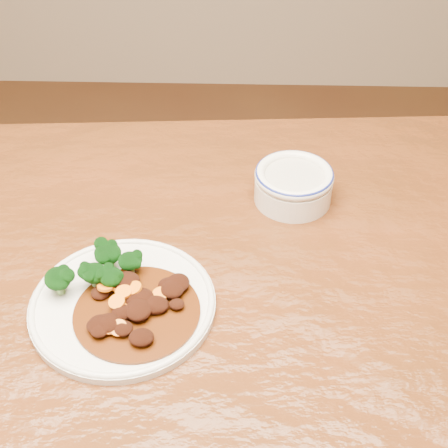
{
  "coord_description": "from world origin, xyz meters",
  "views": [
    {
      "loc": [
        0.12,
        -0.5,
        1.33
      ],
      "look_at": [
        0.1,
        0.15,
        0.77
      ],
      "focal_mm": 50.0,
      "sensor_mm": 36.0,
      "label": 1
    }
  ],
  "objects": [
    {
      "name": "dinner_plate",
      "position": [
        -0.02,
        0.01,
        0.76
      ],
      "size": [
        0.23,
        0.23,
        0.01
      ],
      "rotation": [
        0.0,
        0.0,
        0.16
      ],
      "color": "silver",
      "rests_on": "dining_table"
    },
    {
      "name": "broccoli_florets",
      "position": [
        -0.05,
        0.04,
        0.78
      ],
      "size": [
        0.11,
        0.08,
        0.04
      ],
      "color": "#74A354",
      "rests_on": "dinner_plate"
    },
    {
      "name": "dining_table",
      "position": [
        -0.0,
        0.0,
        0.67
      ],
      "size": [
        1.56,
        1.0,
        0.75
      ],
      "rotation": [
        0.0,
        0.0,
        0.07
      ],
      "color": "#57260F",
      "rests_on": "ground"
    },
    {
      "name": "mince_stew",
      "position": [
        0.0,
        -0.0,
        0.77
      ],
      "size": [
        0.15,
        0.15,
        0.03
      ],
      "color": "#4A2007",
      "rests_on": "dinner_plate"
    },
    {
      "name": "dip_bowl",
      "position": [
        0.2,
        0.23,
        0.78
      ],
      "size": [
        0.12,
        0.12,
        0.05
      ],
      "rotation": [
        0.0,
        0.0,
        0.04
      ],
      "color": "white",
      "rests_on": "dining_table"
    }
  ]
}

